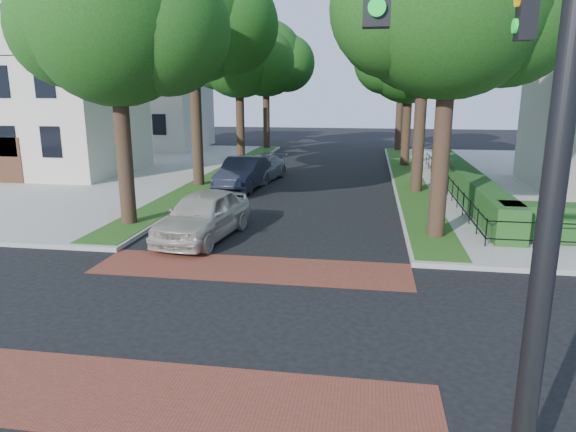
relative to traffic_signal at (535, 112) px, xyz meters
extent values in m
plane|color=black|center=(-4.89, 4.41, -4.71)|extent=(120.00, 120.00, 0.00)
cube|color=gray|center=(-24.39, 23.41, -4.63)|extent=(30.00, 30.00, 0.15)
cube|color=brown|center=(-4.89, 7.61, -4.70)|extent=(9.00, 2.20, 0.01)
cube|color=brown|center=(-4.89, 1.21, -4.70)|extent=(9.00, 2.20, 0.01)
cube|color=#1A4413|center=(0.51, 23.51, -4.55)|extent=(1.60, 29.80, 0.02)
cube|color=#1A4413|center=(-10.29, 23.51, -4.55)|extent=(1.60, 29.80, 0.02)
cylinder|color=black|center=(0.61, 11.41, -0.88)|extent=(0.56, 0.56, 7.35)
sphere|color=#193B10|center=(2.32, 11.71, 2.60)|extent=(4.65, 4.65, 4.65)
sphere|color=#193B10|center=(-0.94, 11.21, 2.70)|extent=(4.34, 4.34, 4.34)
cylinder|color=black|center=(0.61, 19.41, -0.71)|extent=(0.56, 0.56, 7.70)
sphere|color=#193B10|center=(0.61, 19.41, 3.36)|extent=(6.60, 6.60, 6.60)
sphere|color=#193B10|center=(2.43, 19.71, 2.96)|extent=(4.95, 4.95, 4.95)
sphere|color=#193B10|center=(-1.04, 19.21, 3.06)|extent=(4.62, 4.62, 4.62)
sphere|color=#193B10|center=(0.71, 21.06, 3.86)|extent=(4.29, 4.29, 4.29)
cylinder|color=black|center=(0.61, 28.41, -1.23)|extent=(0.56, 0.56, 6.65)
sphere|color=#193B10|center=(0.61, 28.41, 2.28)|extent=(5.80, 5.80, 5.80)
sphere|color=#193B10|center=(2.21, 28.71, 1.88)|extent=(4.35, 4.35, 4.35)
sphere|color=#193B10|center=(-0.84, 28.21, 1.98)|extent=(4.06, 4.06, 4.06)
sphere|color=#193B10|center=(0.71, 29.86, 2.78)|extent=(3.77, 3.77, 3.77)
cylinder|color=black|center=(0.61, 37.41, -1.06)|extent=(0.56, 0.56, 7.00)
sphere|color=#193B10|center=(0.61, 37.41, 2.64)|extent=(6.00, 6.00, 6.00)
sphere|color=#193B10|center=(2.26, 37.71, 2.24)|extent=(4.50, 4.50, 4.50)
sphere|color=#193B10|center=(-0.89, 37.21, 2.34)|extent=(4.20, 4.20, 4.20)
sphere|color=#193B10|center=(0.71, 38.91, 3.14)|extent=(3.90, 3.90, 3.90)
cylinder|color=black|center=(-10.39, 11.41, -1.06)|extent=(0.56, 0.56, 7.00)
sphere|color=#193B10|center=(-10.39, 11.41, 2.64)|extent=(6.00, 6.00, 6.00)
sphere|color=#193B10|center=(-8.74, 11.71, 2.24)|extent=(4.50, 4.50, 4.50)
sphere|color=#193B10|center=(-11.89, 11.21, 2.34)|extent=(4.20, 4.20, 4.20)
sphere|color=#193B10|center=(-10.29, 12.91, 3.14)|extent=(3.90, 3.90, 3.90)
cylinder|color=black|center=(-10.39, 19.41, -0.53)|extent=(0.56, 0.56, 8.05)
sphere|color=#193B10|center=(-10.39, 19.41, 3.72)|extent=(6.40, 6.40, 6.40)
sphere|color=#193B10|center=(-8.63, 19.71, 3.32)|extent=(4.80, 4.80, 4.80)
sphere|color=#193B10|center=(-11.99, 19.21, 3.42)|extent=(4.48, 4.48, 4.48)
sphere|color=#193B10|center=(-10.29, 21.01, 4.22)|extent=(4.16, 4.16, 4.16)
cylinder|color=black|center=(-10.39, 28.41, -1.13)|extent=(0.56, 0.56, 6.86)
sphere|color=#193B10|center=(-10.39, 28.41, 2.50)|extent=(5.60, 5.60, 5.60)
sphere|color=#193B10|center=(-8.85, 28.71, 2.10)|extent=(4.20, 4.20, 4.20)
sphere|color=#193B10|center=(-11.79, 28.21, 2.20)|extent=(3.92, 3.92, 3.92)
sphere|color=#193B10|center=(-10.29, 29.81, 3.00)|extent=(3.64, 3.64, 3.64)
cylinder|color=black|center=(-10.39, 37.41, -0.99)|extent=(0.56, 0.56, 7.14)
sphere|color=#193B10|center=(-10.39, 37.41, 2.79)|extent=(6.20, 6.20, 6.20)
sphere|color=#193B10|center=(-8.68, 37.71, 2.39)|extent=(4.65, 4.65, 4.65)
sphere|color=#193B10|center=(-11.94, 37.21, 2.49)|extent=(4.34, 4.34, 4.34)
sphere|color=#193B10|center=(-10.29, 38.96, 3.29)|extent=(4.03, 4.03, 4.03)
cube|color=#164219|center=(2.81, 19.41, -3.96)|extent=(1.00, 18.00, 1.20)
cube|color=beige|center=(-20.39, 22.41, -1.31)|extent=(9.00, 8.00, 6.50)
cube|color=brown|center=(-17.69, 20.81, 3.76)|extent=(0.80, 0.80, 3.64)
cube|color=beige|center=(-20.39, 36.41, -1.31)|extent=(9.00, 8.00, 6.50)
cube|color=brown|center=(-17.69, 34.81, 3.76)|extent=(0.80, 0.80, 3.64)
cylinder|color=black|center=(0.21, -0.19, -0.56)|extent=(0.26, 0.26, 8.00)
cylinder|color=#0CB226|center=(-1.69, -0.32, 1.02)|extent=(0.18, 0.05, 0.18)
cylinder|color=#0CB226|center=(0.08, 1.51, 1.02)|extent=(0.05, 0.18, 0.18)
imported|color=#B3AEA1|center=(-7.19, 10.39, -3.88)|extent=(2.56, 5.04, 1.65)
imported|color=black|center=(-8.01, 19.36, -3.89)|extent=(2.02, 5.04, 1.63)
imported|color=gray|center=(-7.68, 22.13, -4.03)|extent=(2.63, 4.89, 1.35)
camera|label=1|loc=(-1.71, -5.83, 0.22)|focal=32.00mm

